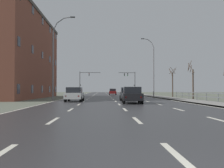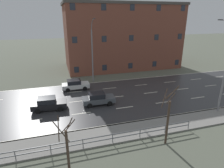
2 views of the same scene
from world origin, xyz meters
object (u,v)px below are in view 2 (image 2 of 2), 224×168
object	(u,v)px
street_lamp_left_bank	(92,52)
car_mid_centre	(75,85)
car_far_right	(49,104)
brick_building	(122,36)
car_near_left	(98,98)

from	to	relation	value
street_lamp_left_bank	car_mid_centre	size ratio (longest dim) A/B	2.55
street_lamp_left_bank	car_far_right	xyz separation A→B (m)	(8.75, -7.20, -4.31)
car_mid_centre	brick_building	bearing A→B (deg)	136.85
brick_building	car_far_right	bearing A→B (deg)	-40.62
car_mid_centre	street_lamp_left_bank	bearing A→B (deg)	131.01
car_far_right	car_mid_centre	world-z (taller)	same
street_lamp_left_bank	car_far_right	world-z (taller)	street_lamp_left_bank
brick_building	street_lamp_left_bank	bearing A→B (deg)	-41.71
street_lamp_left_bank	brick_building	distance (m)	12.48
car_near_left	street_lamp_left_bank	bearing A→B (deg)	174.88
car_near_left	car_mid_centre	distance (m)	6.51
car_far_right	street_lamp_left_bank	bearing A→B (deg)	143.42
street_lamp_left_bank	brick_building	size ratio (longest dim) A/B	0.43
street_lamp_left_bank	car_mid_centre	xyz separation A→B (m)	(2.88, -3.39, -4.31)
car_far_right	car_near_left	bearing A→B (deg)	90.61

